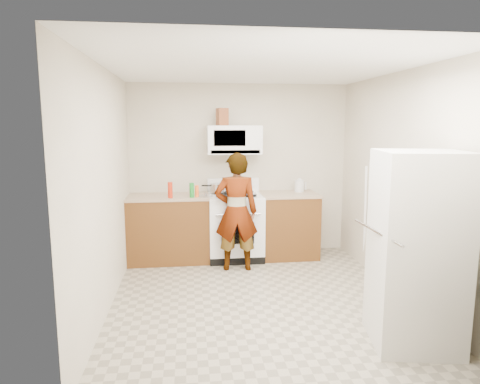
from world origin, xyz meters
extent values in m
plane|color=gray|center=(0.00, 0.00, 0.00)|extent=(3.60, 3.60, 0.00)
cube|color=beige|center=(0.00, 1.79, 1.25)|extent=(3.20, 0.02, 2.50)
cube|color=beige|center=(1.59, 0.00, 1.25)|extent=(0.02, 3.60, 2.50)
cube|color=#5A2F15|center=(-1.04, 1.49, 0.45)|extent=(1.12, 0.62, 0.90)
cube|color=tan|center=(-1.04, 1.49, 0.92)|extent=(1.14, 0.64, 0.03)
cube|color=#5A2F15|center=(0.68, 1.49, 0.45)|extent=(0.80, 0.62, 0.90)
cube|color=tan|center=(0.68, 1.49, 0.92)|extent=(0.82, 0.64, 0.03)
cube|color=white|center=(-0.10, 1.48, 0.45)|extent=(0.76, 0.65, 0.90)
cube|color=white|center=(-0.10, 1.48, 0.92)|extent=(0.76, 0.62, 0.03)
cube|color=white|center=(-0.10, 1.76, 1.03)|extent=(0.76, 0.08, 0.20)
cube|color=white|center=(-0.10, 1.61, 1.70)|extent=(0.76, 0.38, 0.40)
imported|color=tan|center=(-0.14, 1.01, 0.78)|extent=(0.59, 0.41, 1.56)
cube|color=silver|center=(1.19, -1.12, 0.85)|extent=(0.82, 0.82, 1.70)
cylinder|color=silver|center=(0.86, 1.61, 1.02)|extent=(0.18, 0.18, 0.17)
cube|color=brown|center=(-0.27, 1.59, 2.02)|extent=(0.17, 0.17, 0.24)
cylinder|color=#B1B1B5|center=(-0.34, 1.60, 1.01)|extent=(0.25, 0.25, 0.12)
cube|color=white|center=(0.03, 1.36, 0.96)|extent=(0.28, 0.22, 0.05)
cylinder|color=#B8250D|center=(-1.00, 1.29, 1.04)|extent=(0.07, 0.07, 0.22)
cylinder|color=#F8591B|center=(-0.64, 1.34, 1.01)|extent=(0.05, 0.05, 0.16)
cylinder|color=#167E24|center=(-0.71, 1.30, 1.03)|extent=(0.08, 0.08, 0.20)
cylinder|color=silver|center=(-0.53, 1.36, 0.94)|extent=(0.23, 0.23, 0.01)
cylinder|color=white|center=(1.57, 0.85, 0.70)|extent=(0.17, 0.28, 1.38)
camera|label=1|loc=(-0.76, -4.46, 1.92)|focal=32.00mm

